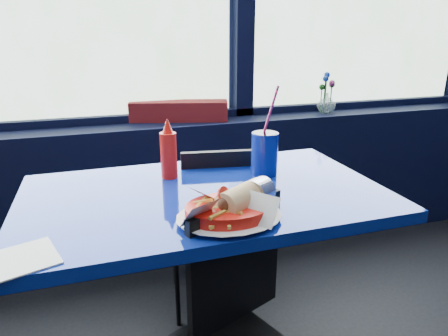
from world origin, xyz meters
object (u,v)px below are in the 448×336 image
at_px(flower_vase, 327,101).
at_px(food_basket, 231,208).
at_px(chair_near_front, 233,326).
at_px(chair_near_back, 215,220).
at_px(planter_box, 179,111).
at_px(soda_cup, 265,152).
at_px(ketchup_bottle, 169,152).
at_px(near_table, 206,239).

distance_m(flower_vase, food_basket, 1.44).
bearing_deg(chair_near_front, chair_near_back, 56.04).
relative_size(planter_box, food_basket, 1.77).
height_order(chair_near_back, food_basket, food_basket).
distance_m(chair_near_front, flower_vase, 1.58).
bearing_deg(chair_near_back, flower_vase, -139.48).
distance_m(chair_near_front, soda_cup, 0.62).
height_order(chair_near_front, ketchup_bottle, ketchup_bottle).
height_order(chair_near_front, chair_near_back, chair_near_back).
bearing_deg(chair_near_front, soda_cup, 35.69).
bearing_deg(near_table, chair_near_front, -91.18).
xyz_separation_m(food_basket, soda_cup, (0.24, 0.33, 0.05)).
distance_m(chair_near_front, planter_box, 1.29).
bearing_deg(flower_vase, ketchup_bottle, -147.34).
bearing_deg(chair_near_front, food_basket, 53.75).
relative_size(chair_near_back, ketchup_bottle, 3.67).
height_order(planter_box, flower_vase, flower_vase).
relative_size(chair_near_front, flower_vase, 3.40).
relative_size(flower_vase, food_basket, 0.80).
bearing_deg(soda_cup, chair_near_back, 119.92).
bearing_deg(soda_cup, planter_box, 101.22).
xyz_separation_m(near_table, chair_near_front, (-0.01, -0.32, -0.11)).
height_order(near_table, chair_near_back, chair_near_back).
xyz_separation_m(near_table, planter_box, (0.10, 0.90, 0.28)).
bearing_deg(food_basket, flower_vase, 41.13).
distance_m(chair_near_back, soda_cup, 0.45).
relative_size(near_table, flower_vase, 5.13).
bearing_deg(near_table, food_basket, -86.02).
bearing_deg(soda_cup, chair_near_front, -122.09).
bearing_deg(food_basket, chair_near_back, 71.26).
xyz_separation_m(planter_box, flower_vase, (0.87, -0.05, 0.02)).
distance_m(near_table, ketchup_bottle, 0.34).
xyz_separation_m(near_table, soda_cup, (0.26, 0.10, 0.26)).
height_order(flower_vase, food_basket, flower_vase).
relative_size(near_table, ketchup_bottle, 5.41).
distance_m(near_table, food_basket, 0.32).
bearing_deg(flower_vase, food_basket, -131.49).
bearing_deg(ketchup_bottle, near_table, -62.68).
height_order(flower_vase, ketchup_bottle, flower_vase).
relative_size(near_table, planter_box, 2.31).
distance_m(food_basket, soda_cup, 0.41).
xyz_separation_m(planter_box, food_basket, (-0.08, -1.13, -0.07)).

